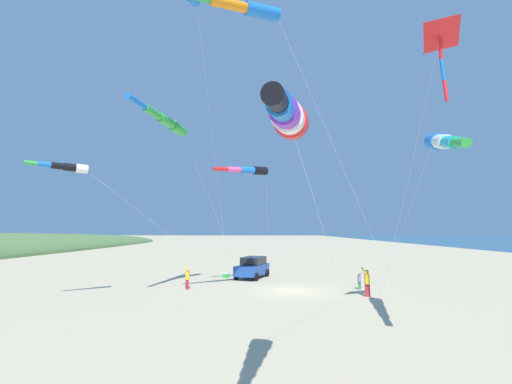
{
  "coord_description": "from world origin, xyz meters",
  "views": [
    {
      "loc": [
        1.44,
        24.24,
        4.17
      ],
      "look_at": [
        2.3,
        5.93,
        6.32
      ],
      "focal_mm": 23.48,
      "sensor_mm": 36.0,
      "label": 1
    }
  ],
  "objects": [
    {
      "name": "ground_plane",
      "position": [
        0.0,
        0.0,
        0.0
      ],
      "size": [
        600.0,
        600.0,
        0.0
      ],
      "primitive_type": "plane",
      "color": "#C6B58C"
    },
    {
      "name": "parked_car",
      "position": [
        3.18,
        -6.34,
        0.95
      ],
      "size": [
        3.04,
        4.66,
        1.85
      ],
      "color": "#1E479E",
      "rests_on": "ground_plane"
    },
    {
      "name": "cooler_box",
      "position": [
        5.6,
        -6.32,
        0.21
      ],
      "size": [
        0.62,
        0.42,
        0.42
      ],
      "color": "green",
      "rests_on": "ground_plane"
    },
    {
      "name": "person_adult_flyer",
      "position": [
        -4.67,
        1.89,
        1.01
      ],
      "size": [
        0.59,
        0.47,
        1.85
      ],
      "color": "#B72833",
      "rests_on": "ground_plane"
    },
    {
      "name": "person_child_green_jacket",
      "position": [
        -4.84,
        -0.72,
        0.67
      ],
      "size": [
        0.43,
        0.37,
        1.24
      ],
      "color": "#3D7F51",
      "rests_on": "ground_plane"
    },
    {
      "name": "person_child_grey_jacket",
      "position": [
        7.56,
        -0.22,
        0.89
      ],
      "size": [
        0.55,
        0.58,
        1.63
      ],
      "color": "#B72833",
      "rests_on": "ground_plane"
    },
    {
      "name": "kite_windsock_white_trailing",
      "position": [
        2.87,
        7.09,
        16.46
      ],
      "size": [
        12.61,
        5.7,
        17.1
      ],
      "color": "blue",
      "rests_on": "ground_plane"
    },
    {
      "name": "kite_windsock_striped_overhead",
      "position": [
        8.49,
        2.57,
        11.55
      ],
      "size": [
        5.5,
        11.59,
        11.97
      ],
      "color": "green",
      "rests_on": "ground_plane"
    },
    {
      "name": "kite_delta_orange_high_right",
      "position": [
        -6.1,
        9.79,
        12.81
      ],
      "size": [
        2.52,
        9.71,
        13.43
      ],
      "color": "red",
      "rests_on": "ground_plane"
    },
    {
      "name": "kite_windsock_rainbow_low_near",
      "position": [
        3.27,
        -1.96,
        8.99
      ],
      "size": [
        4.21,
        7.33,
        9.4
      ],
      "color": "black",
      "rests_on": "ground_plane"
    },
    {
      "name": "kite_windsock_red_high_left",
      "position": [
        13.49,
        5.43,
        7.91
      ],
      "size": [
        10.44,
        10.22,
        8.17
      ],
      "color": "white",
      "rests_on": "ground_plane"
    },
    {
      "name": "kite_windsock_yellow_midlevel",
      "position": [
        -5.58,
        10.45,
        7.83
      ],
      "size": [
        1.93,
        11.71,
        8.68
      ],
      "color": "blue",
      "rests_on": "ground_plane"
    },
    {
      "name": "kite_windsock_green_low_center",
      "position": [
        1.08,
        17.21,
        6.64
      ],
      "size": [
        4.68,
        16.89,
        7.27
      ],
      "color": "red",
      "rests_on": "ground_plane"
    }
  ]
}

